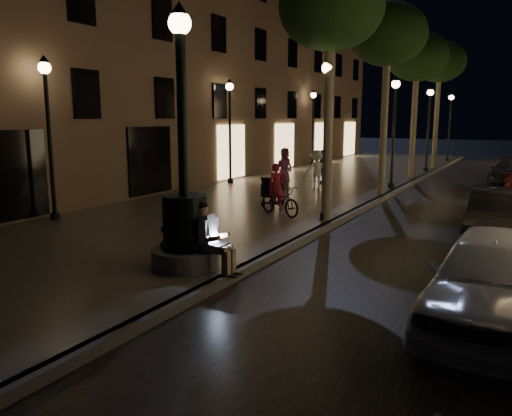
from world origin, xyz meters
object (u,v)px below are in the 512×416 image
Objects in this scene: lamp_left_c at (313,118)px; lamp_left_b at (230,118)px; lamp_curb_a at (327,118)px; car_second at (500,216)px; pedestrian_blue at (322,167)px; pedestrian_pink at (284,170)px; stroller at (273,190)px; seated_man_laptop at (210,235)px; pedestrian_white at (316,170)px; fountain_lamppost at (185,219)px; tree_far at (440,63)px; lamp_curb_d at (450,118)px; pedestrian_dark at (285,165)px; tree_near at (331,10)px; tree_third at (417,58)px; car_front at (494,279)px; pedestrian_red at (277,187)px; tree_second at (388,36)px; lamp_curb_c at (429,118)px; car_rear at (512,172)px; bicycle at (280,201)px; lamp_curb_b at (394,118)px; lamp_left_a at (48,118)px.

lamp_left_b is at bearing -90.00° from lamp_left_c.
lamp_curb_a is 9.30m from lamp_left_b.
pedestrian_blue reaches higher than car_second.
stroller is at bearing 119.49° from pedestrian_pink.
pedestrian_white is at bearing 102.21° from seated_man_laptop.
tree_far is at bearing 88.14° from fountain_lamppost.
car_second is (4.83, 6.43, -0.25)m from seated_man_laptop.
lamp_curb_d is at bearing 129.29° from pedestrian_blue.
tree_far reaches higher than lamp_curb_d.
pedestrian_dark is (-9.72, 7.09, 0.32)m from car_second.
tree_near is 12.00m from tree_third.
lamp_curb_a is 4.27× the size of stroller.
lamp_left_b is at bearing 154.15° from car_second.
car_front is at bearing 4.27° from seated_man_laptop.
pedestrian_blue is (-3.30, -10.08, -5.44)m from tree_far.
pedestrian_red is at bearing -99.80° from tree_third.
fountain_lamppost is at bearing -73.78° from lamp_left_c.
tree_third is (-0.05, 12.00, -0.10)m from tree_near.
tree_second reaches higher than lamp_left_c.
lamp_curb_d reaches higher than seated_man_laptop.
lamp_curb_c is 6.25m from car_rear.
lamp_left_b is 8.65m from bicycle.
lamp_left_b and lamp_left_c have the same top height.
tree_third reaches higher than lamp_left_b.
pedestrian_dark is (-4.98, -0.49, -2.22)m from lamp_curb_b.
tree_second is 12.71m from lamp_left_c.
car_front is (5.10, 0.38, -0.18)m from seated_man_laptop.
seated_man_laptop is 0.30× the size of car_rear.
pedestrian_dark is (2.12, 1.51, -2.22)m from lamp_left_b.
tree_near is 17.78m from lamp_left_c.
tree_third is 4.05× the size of bicycle.
pedestrian_white is (-2.55, 11.76, 0.11)m from seated_man_laptop.
car_front is at bearing 3.82° from fountain_lamppost.
pedestrian_white is at bearing 54.37° from pedestrian_red.
lamp_curb_d is 2.94× the size of pedestrian_dark.
lamp_left_c is at bearing 65.39° from pedestrian_red.
lamp_curb_c is 2.84× the size of pedestrian_white.
lamp_curb_a reaches higher than seated_man_laptop.
tree_third is 4.94m from lamp_curb_b.
pedestrian_pink is at bearing -140.21° from car_rear.
lamp_curb_d reaches higher than car_second.
pedestrian_pink is at bearing 106.05° from fountain_lamppost.
lamp_curb_b is 1.00× the size of lamp_curb_d.
lamp_left_a is (-7.10, -16.00, -2.90)m from tree_third.
car_front reaches higher than car_second.
tree_second is 1.54× the size of lamp_curb_d.
lamp_left_a is (-6.40, 2.00, 2.02)m from fountain_lamppost.
lamp_curb_b is (0.09, 14.00, 2.30)m from seated_man_laptop.
pedestrian_white is 1.04× the size of pedestrian_dark.
lamp_curb_a is (-0.05, 0.00, -3.00)m from tree_near.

